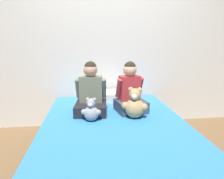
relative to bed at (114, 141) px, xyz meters
name	(u,v)px	position (x,y,z in m)	size (l,w,h in m)	color
ground_plane	(114,160)	(0.00, 0.00, -0.23)	(14.00, 14.00, 0.00)	brown
wall_behind_bed	(105,41)	(0.00, 1.06, 1.02)	(8.00, 0.06, 2.50)	silver
bed	(114,141)	(0.00, 0.00, 0.00)	(1.46, 1.95, 0.45)	#2D2D33
child_on_left	(91,94)	(-0.23, 0.30, 0.45)	(0.38, 0.40, 0.58)	black
child_on_right	(130,92)	(0.22, 0.30, 0.45)	(0.38, 0.37, 0.58)	#384251
teddy_bear_held_by_left_child	(91,111)	(-0.23, 0.04, 0.33)	(0.20, 0.15, 0.25)	#939399
teddy_bear_held_by_right_child	(135,105)	(0.22, 0.08, 0.37)	(0.27, 0.21, 0.33)	tan
pillow_at_headboard	(107,96)	(0.00, 0.78, 0.28)	(0.56, 0.34, 0.11)	silver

